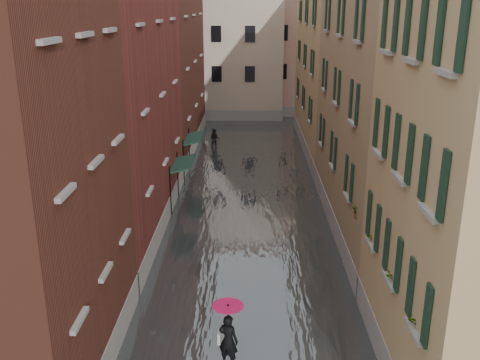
{
  "coord_description": "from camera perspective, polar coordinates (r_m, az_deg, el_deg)",
  "views": [
    {
      "loc": [
        0.07,
        -15.25,
        10.47
      ],
      "look_at": [
        -0.38,
        7.43,
        3.0
      ],
      "focal_mm": 40.0,
      "sensor_mm": 36.0,
      "label": 1
    }
  ],
  "objects": [
    {
      "name": "ground",
      "position": [
        18.5,
        0.75,
        -16.24
      ],
      "size": [
        120.0,
        120.0,
        0.0
      ],
      "primitive_type": "plane",
      "color": "#545457",
      "rests_on": "ground"
    },
    {
      "name": "floodwater",
      "position": [
        30.1,
        0.93,
        -1.93
      ],
      "size": [
        10.0,
        60.0,
        0.2
      ],
      "primitive_type": "cube",
      "color": "#4C5254",
      "rests_on": "ground"
    },
    {
      "name": "building_left_mid",
      "position": [
        25.61,
        -15.06,
        8.12
      ],
      "size": [
        6.0,
        14.0,
        12.5
      ],
      "primitive_type": "cube",
      "color": "maroon",
      "rests_on": "ground"
    },
    {
      "name": "building_left_far",
      "position": [
        40.04,
        -9.29,
        13.02
      ],
      "size": [
        6.0,
        16.0,
        14.0
      ],
      "primitive_type": "cube",
      "color": "brown",
      "rests_on": "ground"
    },
    {
      "name": "building_right_mid",
      "position": [
        25.53,
        17.06,
        8.49
      ],
      "size": [
        6.0,
        14.0,
        13.0
      ],
      "primitive_type": "cube",
      "color": "#94735A",
      "rests_on": "ground"
    },
    {
      "name": "building_right_far",
      "position": [
        40.14,
        11.28,
        11.13
      ],
      "size": [
        6.0,
        16.0,
        11.5
      ],
      "primitive_type": "cube",
      "color": "tan",
      "rests_on": "ground"
    },
    {
      "name": "building_end_cream",
      "position": [
        53.49,
        -2.23,
        13.95
      ],
      "size": [
        12.0,
        9.0,
        13.0
      ],
      "primitive_type": "cube",
      "color": "beige",
      "rests_on": "ground"
    },
    {
      "name": "building_end_pink",
      "position": [
        55.75,
        7.44,
        13.48
      ],
      "size": [
        10.0,
        9.0,
        12.0
      ],
      "primitive_type": "cube",
      "color": "tan",
      "rests_on": "ground"
    },
    {
      "name": "awning_near",
      "position": [
        28.19,
        -6.17,
        1.62
      ],
      "size": [
        1.09,
        2.9,
        2.8
      ],
      "color": "#163226",
      "rests_on": "ground"
    },
    {
      "name": "awning_far",
      "position": [
        33.59,
        -4.99,
        4.37
      ],
      "size": [
        1.09,
        3.1,
        2.8
      ],
      "color": "#163226",
      "rests_on": "ground"
    },
    {
      "name": "window_planters",
      "position": [
        16.77,
        15.11,
        -6.98
      ],
      "size": [
        0.59,
        8.19,
        0.84
      ],
      "color": "brown",
      "rests_on": "ground"
    },
    {
      "name": "pedestrian_main",
      "position": [
        16.54,
        -1.28,
        -15.66
      ],
      "size": [
        0.97,
        0.97,
        2.06
      ],
      "color": "black",
      "rests_on": "ground"
    },
    {
      "name": "pedestrian_far",
      "position": [
        40.48,
        -2.73,
        4.38
      ],
      "size": [
        0.82,
        0.66,
        1.59
      ],
      "primitive_type": "imported",
      "rotation": [
        0.0,
        0.0,
        -0.07
      ],
      "color": "black",
      "rests_on": "ground"
    }
  ]
}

